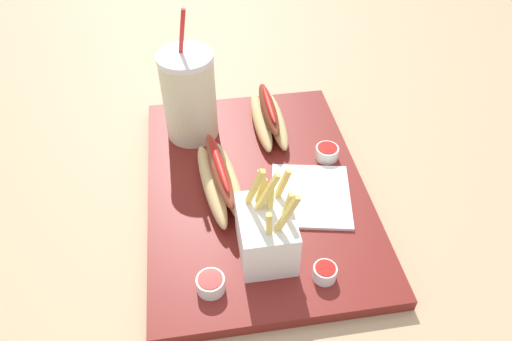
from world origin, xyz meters
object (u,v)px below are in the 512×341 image
(hot_dog_1, at_px, (220,180))
(ketchup_cup_3, at_px, (211,283))
(ketchup_cup_1, at_px, (327,152))
(ketchup_cup_2, at_px, (325,272))
(soda_cup, at_px, (189,96))
(hot_dog_2, at_px, (268,117))
(napkin_stack, at_px, (311,195))
(fries_basket, at_px, (266,232))

(hot_dog_1, xyz_separation_m, ketchup_cup_3, (-0.18, 0.03, -0.01))
(hot_dog_1, distance_m, ketchup_cup_3, 0.18)
(ketchup_cup_1, xyz_separation_m, ketchup_cup_2, (-0.23, 0.07, -0.00))
(soda_cup, xyz_separation_m, hot_dog_2, (-0.01, -0.14, -0.06))
(soda_cup, xyz_separation_m, hot_dog_1, (-0.16, -0.03, -0.05))
(ketchup_cup_2, bearing_deg, napkin_stack, -6.70)
(ketchup_cup_3, bearing_deg, hot_dog_1, -9.92)
(ketchup_cup_2, height_order, ketchup_cup_3, ketchup_cup_3)
(ketchup_cup_1, distance_m, ketchup_cup_2, 0.24)
(soda_cup, xyz_separation_m, ketchup_cup_3, (-0.33, -0.00, -0.07))
(soda_cup, distance_m, fries_basket, 0.30)
(hot_dog_1, xyz_separation_m, hot_dog_2, (0.15, -0.10, -0.00))
(fries_basket, distance_m, hot_dog_2, 0.28)
(soda_cup, height_order, ketchup_cup_3, soda_cup)
(soda_cup, distance_m, ketchup_cup_1, 0.25)
(ketchup_cup_3, xyz_separation_m, napkin_stack, (0.14, -0.17, -0.01))
(ketchup_cup_1, bearing_deg, hot_dog_1, 105.64)
(fries_basket, height_order, ketchup_cup_2, fries_basket)
(fries_basket, relative_size, ketchup_cup_2, 4.51)
(fries_basket, height_order, hot_dog_2, fries_basket)
(ketchup_cup_2, bearing_deg, fries_basket, 51.07)
(ketchup_cup_1, xyz_separation_m, napkin_stack, (-0.09, 0.05, -0.01))
(hot_dog_1, bearing_deg, ketchup_cup_1, -74.36)
(soda_cup, bearing_deg, hot_dog_1, -167.59)
(hot_dog_1, xyz_separation_m, napkin_stack, (-0.03, -0.14, -0.02))
(soda_cup, bearing_deg, ketchup_cup_2, -155.37)
(ketchup_cup_1, bearing_deg, napkin_stack, 150.60)
(fries_basket, relative_size, hot_dog_2, 0.84)
(soda_cup, distance_m, napkin_stack, 0.27)
(ketchup_cup_1, relative_size, ketchup_cup_2, 1.22)
(ketchup_cup_1, relative_size, ketchup_cup_3, 1.03)
(soda_cup, relative_size, hot_dog_1, 1.22)
(fries_basket, relative_size, ketchup_cup_3, 3.82)
(fries_basket, relative_size, ketchup_cup_1, 3.69)
(hot_dog_1, relative_size, hot_dog_2, 1.11)
(hot_dog_1, relative_size, napkin_stack, 1.42)
(ketchup_cup_1, distance_m, ketchup_cup_3, 0.32)
(hot_dog_2, height_order, ketchup_cup_1, hot_dog_2)
(soda_cup, relative_size, napkin_stack, 1.73)
(hot_dog_1, height_order, hot_dog_2, hot_dog_1)
(soda_cup, bearing_deg, ketchup_cup_3, -179.41)
(hot_dog_2, height_order, napkin_stack, hot_dog_2)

